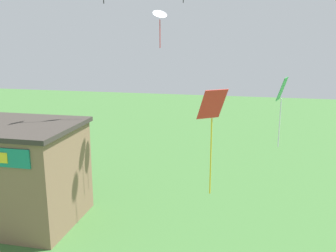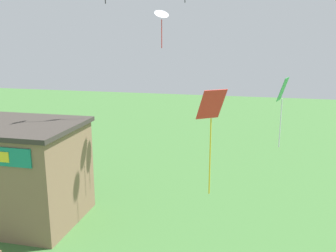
{
  "view_description": "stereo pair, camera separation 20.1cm",
  "coord_description": "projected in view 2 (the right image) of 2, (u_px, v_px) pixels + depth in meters",
  "views": [
    {
      "loc": [
        3.09,
        -4.2,
        9.81
      ],
      "look_at": [
        0.0,
        9.87,
        6.38
      ],
      "focal_mm": 40.0,
      "sensor_mm": 36.0,
      "label": 1
    },
    {
      "loc": [
        3.29,
        -4.15,
        9.81
      ],
      "look_at": [
        0.0,
        9.87,
        6.38
      ],
      "focal_mm": 40.0,
      "sensor_mm": 36.0,
      "label": 2
    }
  ],
  "objects": [
    {
      "name": "kite_red_diamond",
      "position": [
        211.0,
        118.0,
        12.61
      ],
      "size": [
        1.05,
        0.99,
        3.74
      ],
      "color": "red"
    },
    {
      "name": "kite_green_diamond",
      "position": [
        282.0,
        98.0,
        15.53
      ],
      "size": [
        0.51,
        0.79,
        2.99
      ],
      "color": "green"
    },
    {
      "name": "kite_white_delta",
      "position": [
        162.0,
        15.0,
        20.24
      ],
      "size": [
        1.06,
        1.04,
        2.08
      ],
      "color": "white"
    }
  ]
}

